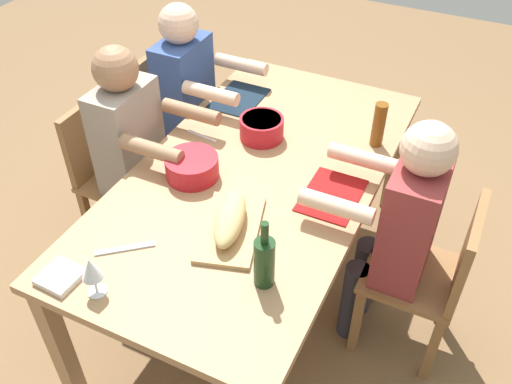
{
  "coord_description": "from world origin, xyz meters",
  "views": [
    {
      "loc": [
        -1.75,
        -0.84,
        2.29
      ],
      "look_at": [
        0.0,
        0.0,
        0.63
      ],
      "focal_mm": 39.02,
      "sensor_mm": 36.0,
      "label": 1
    }
  ],
  "objects_px": {
    "serving_bowl_salad": "(192,166)",
    "serving_bowl_fruit": "(262,127)",
    "diner_far_right": "(191,93)",
    "diner_near_center": "(399,224)",
    "chair_far_center": "(112,168)",
    "wine_glass": "(91,270)",
    "dining_table": "(256,186)",
    "wine_bottle": "(264,261)",
    "cutting_board": "(231,229)",
    "chair_far_right": "(167,118)",
    "diner_far_center": "(136,144)",
    "chair_near_center": "(433,274)",
    "bread_loaf": "(230,219)",
    "beer_bottle": "(379,125)",
    "napkin_stack": "(60,276)"
  },
  "relations": [
    {
      "from": "serving_bowl_salad",
      "to": "serving_bowl_fruit",
      "type": "relative_size",
      "value": 1.11
    },
    {
      "from": "diner_far_right",
      "to": "diner_near_center",
      "type": "bearing_deg",
      "value": -112.07
    },
    {
      "from": "chair_far_center",
      "to": "wine_glass",
      "type": "bearing_deg",
      "value": -143.65
    },
    {
      "from": "dining_table",
      "to": "wine_glass",
      "type": "height_order",
      "value": "wine_glass"
    },
    {
      "from": "diner_far_right",
      "to": "wine_bottle",
      "type": "xyz_separation_m",
      "value": [
        -1.08,
        -0.95,
        0.15
      ]
    },
    {
      "from": "cutting_board",
      "to": "wine_glass",
      "type": "height_order",
      "value": "wine_glass"
    },
    {
      "from": "chair_far_center",
      "to": "serving_bowl_fruit",
      "type": "bearing_deg",
      "value": -70.49
    },
    {
      "from": "chair_far_right",
      "to": "dining_table",
      "type": "bearing_deg",
      "value": -122.34
    },
    {
      "from": "diner_far_center",
      "to": "chair_near_center",
      "type": "xyz_separation_m",
      "value": [
        0.0,
        -1.49,
        -0.21
      ]
    },
    {
      "from": "dining_table",
      "to": "serving_bowl_fruit",
      "type": "height_order",
      "value": "serving_bowl_fruit"
    },
    {
      "from": "chair_far_right",
      "to": "diner_far_right",
      "type": "distance_m",
      "value": 0.28
    },
    {
      "from": "dining_table",
      "to": "diner_far_right",
      "type": "bearing_deg",
      "value": 50.97
    },
    {
      "from": "chair_far_right",
      "to": "wine_glass",
      "type": "xyz_separation_m",
      "value": [
        -1.38,
        -0.63,
        0.37
      ]
    },
    {
      "from": "chair_far_right",
      "to": "cutting_board",
      "type": "xyz_separation_m",
      "value": [
        -0.9,
        -0.91,
        0.27
      ]
    },
    {
      "from": "dining_table",
      "to": "bread_loaf",
      "type": "distance_m",
      "value": 0.4
    },
    {
      "from": "chair_far_center",
      "to": "wine_glass",
      "type": "distance_m",
      "value": 1.12
    },
    {
      "from": "serving_bowl_salad",
      "to": "beer_bottle",
      "type": "height_order",
      "value": "beer_bottle"
    },
    {
      "from": "diner_near_center",
      "to": "serving_bowl_salad",
      "type": "relative_size",
      "value": 5.11
    },
    {
      "from": "diner_far_right",
      "to": "beer_bottle",
      "type": "relative_size",
      "value": 5.45
    },
    {
      "from": "serving_bowl_fruit",
      "to": "bread_loaf",
      "type": "height_order",
      "value": "bread_loaf"
    },
    {
      "from": "serving_bowl_fruit",
      "to": "wine_glass",
      "type": "distance_m",
      "value": 1.12
    },
    {
      "from": "chair_near_center",
      "to": "wine_glass",
      "type": "relative_size",
      "value": 5.12
    },
    {
      "from": "bread_loaf",
      "to": "napkin_stack",
      "type": "height_order",
      "value": "bread_loaf"
    },
    {
      "from": "serving_bowl_fruit",
      "to": "wine_bottle",
      "type": "bearing_deg",
      "value": -154.14
    },
    {
      "from": "chair_far_right",
      "to": "serving_bowl_fruit",
      "type": "height_order",
      "value": "chair_far_right"
    },
    {
      "from": "diner_far_center",
      "to": "diner_near_center",
      "type": "relative_size",
      "value": 1.0
    },
    {
      "from": "chair_far_center",
      "to": "bread_loaf",
      "type": "distance_m",
      "value": 1.03
    },
    {
      "from": "dining_table",
      "to": "chair_near_center",
      "type": "height_order",
      "value": "chair_near_center"
    },
    {
      "from": "dining_table",
      "to": "chair_far_right",
      "type": "xyz_separation_m",
      "value": [
        0.53,
        0.84,
        -0.18
      ]
    },
    {
      "from": "diner_far_center",
      "to": "beer_bottle",
      "type": "relative_size",
      "value": 5.45
    },
    {
      "from": "bread_loaf",
      "to": "wine_bottle",
      "type": "relative_size",
      "value": 1.1
    },
    {
      "from": "chair_far_right",
      "to": "bread_loaf",
      "type": "xyz_separation_m",
      "value": [
        -0.9,
        -0.91,
        0.32
      ]
    },
    {
      "from": "wine_bottle",
      "to": "chair_far_center",
      "type": "bearing_deg",
      "value": 64.12
    },
    {
      "from": "chair_near_center",
      "to": "bread_loaf",
      "type": "xyz_separation_m",
      "value": [
        -0.37,
        0.77,
        0.32
      ]
    },
    {
      "from": "dining_table",
      "to": "wine_glass",
      "type": "relative_size",
      "value": 11.63
    },
    {
      "from": "serving_bowl_salad",
      "to": "napkin_stack",
      "type": "distance_m",
      "value": 0.73
    },
    {
      "from": "bread_loaf",
      "to": "wine_bottle",
      "type": "bearing_deg",
      "value": -127.92
    },
    {
      "from": "diner_far_center",
      "to": "serving_bowl_salad",
      "type": "relative_size",
      "value": 5.11
    },
    {
      "from": "chair_near_center",
      "to": "serving_bowl_fruit",
      "type": "relative_size",
      "value": 4.02
    },
    {
      "from": "chair_far_center",
      "to": "beer_bottle",
      "type": "xyz_separation_m",
      "value": [
        0.45,
        -1.26,
        0.37
      ]
    },
    {
      "from": "diner_near_center",
      "to": "cutting_board",
      "type": "distance_m",
      "value": 0.7
    },
    {
      "from": "bread_loaf",
      "to": "beer_bottle",
      "type": "relative_size",
      "value": 1.45
    },
    {
      "from": "diner_far_center",
      "to": "napkin_stack",
      "type": "distance_m",
      "value": 0.91
    },
    {
      "from": "cutting_board",
      "to": "wine_bottle",
      "type": "height_order",
      "value": "wine_bottle"
    },
    {
      "from": "diner_far_center",
      "to": "napkin_stack",
      "type": "bearing_deg",
      "value": -161.65
    },
    {
      "from": "chair_far_center",
      "to": "beer_bottle",
      "type": "relative_size",
      "value": 3.86
    },
    {
      "from": "diner_far_right",
      "to": "chair_far_center",
      "type": "height_order",
      "value": "diner_far_right"
    },
    {
      "from": "diner_far_center",
      "to": "napkin_stack",
      "type": "xyz_separation_m",
      "value": [
        -0.86,
        -0.28,
        0.05
      ]
    },
    {
      "from": "diner_near_center",
      "to": "cutting_board",
      "type": "bearing_deg",
      "value": 122.39
    },
    {
      "from": "chair_far_right",
      "to": "serving_bowl_salad",
      "type": "distance_m",
      "value": 0.95
    }
  ]
}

